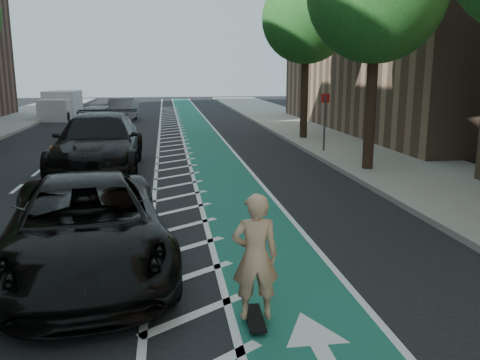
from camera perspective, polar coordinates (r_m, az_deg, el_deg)
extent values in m
plane|color=black|center=(8.80, -15.63, -10.94)|extent=(120.00, 120.00, 0.00)
cube|color=#1A5C4F|center=(18.44, -2.50, 1.60)|extent=(2.00, 90.00, 0.01)
cube|color=silver|center=(18.36, -7.16, 1.47)|extent=(1.40, 90.00, 0.01)
cube|color=gray|center=(20.14, 16.24, 2.22)|extent=(5.00, 90.00, 0.15)
cube|color=gray|center=(19.26, 9.58, 2.12)|extent=(0.12, 90.00, 0.16)
cylinder|color=#382619|center=(17.43, 14.54, 7.89)|extent=(0.36, 0.36, 4.40)
cylinder|color=#382619|center=(24.99, 7.41, 9.36)|extent=(0.36, 0.36, 4.40)
sphere|color=#1B521C|center=(25.08, 7.64, 17.60)|extent=(4.20, 4.20, 4.20)
cylinder|color=#4C4C4C|center=(21.16, 9.47, 6.08)|extent=(0.08, 0.08, 2.40)
cube|color=red|center=(21.07, 9.57, 9.06)|extent=(0.35, 0.02, 0.35)
cube|color=black|center=(7.17, 1.67, -15.20)|extent=(0.26, 0.81, 0.03)
cylinder|color=black|center=(7.43, 0.74, -14.71)|extent=(0.03, 0.06, 0.06)
cylinder|color=black|center=(7.45, 2.04, -14.65)|extent=(0.03, 0.06, 0.06)
cylinder|color=black|center=(6.96, 1.26, -16.70)|extent=(0.03, 0.06, 0.06)
cylinder|color=black|center=(6.98, 2.66, -16.62)|extent=(0.03, 0.06, 0.06)
imported|color=tan|center=(6.81, 1.71, -8.60)|extent=(0.65, 0.44, 1.73)
imported|color=black|center=(9.10, -16.91, -4.94)|extent=(3.38, 6.02, 1.59)
imported|color=black|center=(17.91, -15.57, 4.00)|extent=(2.74, 6.73, 1.95)
imported|color=gray|center=(29.64, -15.88, 6.67)|extent=(2.26, 4.71, 1.55)
imported|color=#59595E|center=(35.76, -13.10, 7.69)|extent=(2.10, 4.85, 1.55)
cube|color=silver|center=(39.17, -19.25, 7.99)|extent=(2.33, 3.25, 1.96)
cube|color=silver|center=(36.92, -20.10, 7.33)|extent=(2.04, 1.67, 1.47)
cylinder|color=black|center=(36.81, -21.54, 6.60)|extent=(0.28, 0.70, 0.69)
cylinder|color=black|center=(36.35, -18.86, 6.73)|extent=(0.28, 0.70, 0.69)
cylinder|color=black|center=(40.19, -20.15, 7.11)|extent=(0.28, 0.70, 0.69)
cylinder|color=black|center=(39.78, -17.68, 7.23)|extent=(0.28, 0.70, 0.69)
cylinder|color=#DC5C0B|center=(17.63, -19.57, 2.01)|extent=(0.57, 0.57, 0.98)
cylinder|color=silver|center=(17.66, -19.53, 1.49)|extent=(0.58, 0.58, 0.13)
cylinder|color=silver|center=(17.61, -19.60, 2.47)|extent=(0.58, 0.58, 0.13)
cylinder|color=black|center=(17.71, -19.46, 0.52)|extent=(0.72, 0.72, 0.04)
cylinder|color=#D8520B|center=(18.02, -17.72, 2.43)|extent=(0.60, 0.60, 1.03)
cylinder|color=silver|center=(18.05, -17.69, 1.89)|extent=(0.61, 0.61, 0.14)
cylinder|color=silver|center=(18.00, -17.75, 2.89)|extent=(0.61, 0.61, 0.14)
cylinder|color=black|center=(18.11, -17.62, 0.89)|extent=(0.76, 0.76, 0.05)
cylinder|color=#FF4C0D|center=(24.90, -16.57, 4.93)|extent=(0.53, 0.53, 0.92)
cylinder|color=silver|center=(24.92, -16.55, 4.58)|extent=(0.54, 0.54, 0.12)
cylinder|color=silver|center=(24.88, -16.59, 5.23)|extent=(0.54, 0.54, 0.12)
cylinder|color=black|center=(24.95, -16.51, 3.93)|extent=(0.68, 0.68, 0.04)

